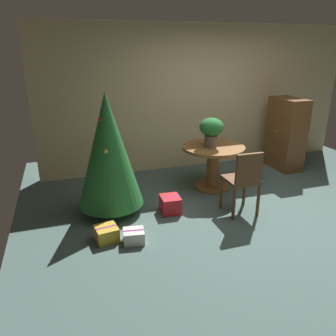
{
  "coord_description": "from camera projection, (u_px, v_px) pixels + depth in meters",
  "views": [
    {
      "loc": [
        -2.51,
        -3.49,
        2.18
      ],
      "look_at": [
        -1.19,
        0.58,
        0.6
      ],
      "focal_mm": 35.02,
      "sensor_mm": 36.0,
      "label": 1
    }
  ],
  "objects": [
    {
      "name": "ground_plane",
      "position": [
        261.0,
        213.0,
        4.6
      ],
      "size": [
        6.6,
        6.6,
        0.0
      ],
      "primitive_type": "plane",
      "color": "#4C6660"
    },
    {
      "name": "back_wall_panel",
      "position": [
        202.0,
        98.0,
        6.11
      ],
      "size": [
        6.0,
        0.1,
        2.6
      ],
      "primitive_type": "cube",
      "color": "beige",
      "rests_on": "ground_plane"
    },
    {
      "name": "round_dining_table",
      "position": [
        213.0,
        159.0,
        5.26
      ],
      "size": [
        0.99,
        0.99,
        0.72
      ],
      "color": "brown",
      "rests_on": "ground_plane"
    },
    {
      "name": "flower_vase",
      "position": [
        211.0,
        129.0,
        5.04
      ],
      "size": [
        0.37,
        0.37,
        0.46
      ],
      "color": "#665B51",
      "rests_on": "round_dining_table"
    },
    {
      "name": "wooden_chair_near",
      "position": [
        244.0,
        179.0,
        4.39
      ],
      "size": [
        0.42,
        0.41,
        0.92
      ],
      "color": "brown",
      "rests_on": "ground_plane"
    },
    {
      "name": "holiday_tree",
      "position": [
        108.0,
        151.0,
        4.34
      ],
      "size": [
        0.89,
        0.89,
        1.67
      ],
      "color": "brown",
      "rests_on": "ground_plane"
    },
    {
      "name": "gift_box_red",
      "position": [
        170.0,
        204.0,
        4.59
      ],
      "size": [
        0.28,
        0.3,
        0.24
      ],
      "color": "red",
      "rests_on": "ground_plane"
    },
    {
      "name": "gift_box_gold",
      "position": [
        107.0,
        234.0,
        3.92
      ],
      "size": [
        0.29,
        0.28,
        0.18
      ],
      "color": "gold",
      "rests_on": "ground_plane"
    },
    {
      "name": "gift_box_cream",
      "position": [
        134.0,
        236.0,
        3.89
      ],
      "size": [
        0.27,
        0.25,
        0.16
      ],
      "color": "silver",
      "rests_on": "ground_plane"
    },
    {
      "name": "wooden_cabinet",
      "position": [
        286.0,
        134.0,
        6.14
      ],
      "size": [
        0.43,
        0.74,
        1.32
      ],
      "color": "brown",
      "rests_on": "ground_plane"
    },
    {
      "name": "potted_plant",
      "position": [
        251.0,
        166.0,
        5.59
      ],
      "size": [
        0.38,
        0.38,
        0.51
      ],
      "color": "#4C382D",
      "rests_on": "ground_plane"
    }
  ]
}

